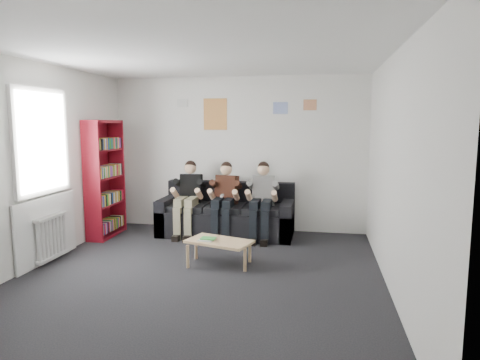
# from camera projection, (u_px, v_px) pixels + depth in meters

# --- Properties ---
(room_shell) EXTENTS (5.00, 5.00, 5.00)m
(room_shell) POSITION_uv_depth(u_px,v_px,m) (198.00, 169.00, 5.14)
(room_shell) COLOR black
(room_shell) RESTS_ON ground
(sofa) EXTENTS (2.25, 0.92, 0.87)m
(sofa) POSITION_uv_depth(u_px,v_px,m) (227.00, 216.00, 7.31)
(sofa) COLOR black
(sofa) RESTS_ON ground
(bookshelf) EXTENTS (0.29, 0.87, 1.94)m
(bookshelf) POSITION_uv_depth(u_px,v_px,m) (105.00, 179.00, 7.13)
(bookshelf) COLOR maroon
(bookshelf) RESTS_ON ground
(coffee_table) EXTENTS (0.85, 0.47, 0.34)m
(coffee_table) POSITION_uv_depth(u_px,v_px,m) (219.00, 243.00, 5.72)
(coffee_table) COLOR tan
(coffee_table) RESTS_ON ground
(game_cases) EXTENTS (0.21, 0.17, 0.03)m
(game_cases) POSITION_uv_depth(u_px,v_px,m) (207.00, 239.00, 5.72)
(game_cases) COLOR silver
(game_cases) RESTS_ON coffee_table
(person_left) EXTENTS (0.36, 0.78, 1.26)m
(person_left) POSITION_uv_depth(u_px,v_px,m) (188.00, 198.00, 7.19)
(person_left) COLOR black
(person_left) RESTS_ON sofa
(person_middle) EXTENTS (0.36, 0.77, 1.25)m
(person_middle) POSITION_uv_depth(u_px,v_px,m) (224.00, 200.00, 7.08)
(person_middle) COLOR #54291C
(person_middle) RESTS_ON sofa
(person_right) EXTENTS (0.37, 0.79, 1.27)m
(person_right) POSITION_uv_depth(u_px,v_px,m) (262.00, 201.00, 6.96)
(person_right) COLOR white
(person_right) RESTS_ON sofa
(radiator) EXTENTS (0.10, 0.64, 0.60)m
(radiator) POSITION_uv_depth(u_px,v_px,m) (52.00, 237.00, 5.86)
(radiator) COLOR white
(radiator) RESTS_ON ground
(window) EXTENTS (0.05, 1.30, 2.36)m
(window) POSITION_uv_depth(u_px,v_px,m) (44.00, 188.00, 5.78)
(window) COLOR white
(window) RESTS_ON room_shell
(poster_large) EXTENTS (0.42, 0.01, 0.55)m
(poster_large) POSITION_uv_depth(u_px,v_px,m) (215.00, 114.00, 7.54)
(poster_large) COLOR #E3E150
(poster_large) RESTS_ON room_shell
(poster_blue) EXTENTS (0.25, 0.01, 0.20)m
(poster_blue) POSITION_uv_depth(u_px,v_px,m) (280.00, 108.00, 7.31)
(poster_blue) COLOR #4371E5
(poster_blue) RESTS_ON room_shell
(poster_pink) EXTENTS (0.22, 0.01, 0.18)m
(poster_pink) POSITION_uv_depth(u_px,v_px,m) (310.00, 105.00, 7.21)
(poster_pink) COLOR #C03C73
(poster_pink) RESTS_ON room_shell
(poster_sign) EXTENTS (0.20, 0.01, 0.14)m
(poster_sign) POSITION_uv_depth(u_px,v_px,m) (183.00, 103.00, 7.62)
(poster_sign) COLOR silver
(poster_sign) RESTS_ON room_shell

